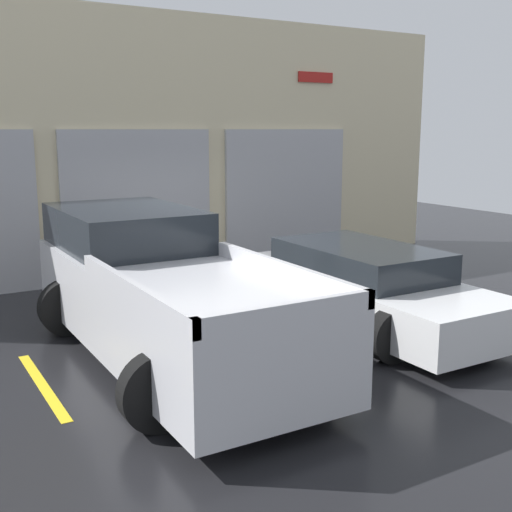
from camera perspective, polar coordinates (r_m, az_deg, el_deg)
name	(u,v)px	position (r m, az deg, el deg)	size (l,w,h in m)	color
ground_plane	(220,312)	(10.27, -3.26, -4.95)	(28.00, 28.00, 0.00)	black
shophouse_building	(141,148)	(12.87, -10.22, 9.39)	(14.27, 0.68, 5.06)	beige
pickup_truck	(160,291)	(8.20, -8.54, -3.10)	(2.43, 5.48, 1.77)	silver
sedan_white	(362,286)	(9.64, 9.43, -2.68)	(2.17, 4.63, 1.17)	white
parking_stripe_far_left	(43,385)	(7.81, -18.45, -10.82)	(0.12, 2.20, 0.01)	gold
parking_stripe_left	(274,340)	(8.90, 1.65, -7.49)	(0.12, 2.20, 0.01)	gold
parking_stripe_centre	(437,309)	(10.80, 15.80, -4.53)	(0.12, 2.20, 0.01)	gold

